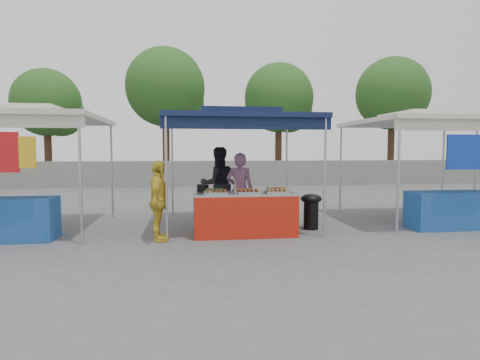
{
  "coord_description": "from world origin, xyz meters",
  "views": [
    {
      "loc": [
        -1.12,
        -7.89,
        1.68
      ],
      "look_at": [
        0.0,
        0.6,
        1.05
      ],
      "focal_mm": 30.0,
      "sensor_mm": 36.0,
      "label": 1
    }
  ],
  "objects": [
    {
      "name": "skewer_cup",
      "position": [
        -0.2,
        -0.21,
        0.9
      ],
      "size": [
        0.07,
        0.07,
        0.09
      ],
      "primitive_type": "cylinder",
      "color": "#AAAAB0",
      "rests_on": "vendor_table"
    },
    {
      "name": "vendor_woman",
      "position": [
        0.01,
        0.72,
        0.82
      ],
      "size": [
        0.68,
        0.55,
        1.63
      ],
      "primitive_type": "imported",
      "rotation": [
        0.0,
        0.0,
        2.85
      ],
      "color": "#7C4F72",
      "rests_on": "ground_plane"
    },
    {
      "name": "tree_3",
      "position": [
        10.11,
        12.89,
        4.6
      ],
      "size": [
        3.91,
        3.91,
        6.73
      ],
      "color": "#3A2416",
      "rests_on": "ground_plane"
    },
    {
      "name": "helper_man",
      "position": [
        -0.4,
        1.53,
        0.88
      ],
      "size": [
        0.97,
        0.83,
        1.76
      ],
      "primitive_type": "imported",
      "rotation": [
        0.0,
        0.0,
        3.34
      ],
      "color": "black",
      "rests_on": "ground_plane"
    },
    {
      "name": "main_canopy",
      "position": [
        0.0,
        0.97,
        2.37
      ],
      "size": [
        3.2,
        3.2,
        2.57
      ],
      "color": "#AAAAB0",
      "rests_on": "ground_plane"
    },
    {
      "name": "neighbor_stall_left",
      "position": [
        -4.5,
        0.57,
        1.6
      ],
      "size": [
        3.2,
        3.2,
        2.57
      ],
      "color": "#AAAAB0",
      "rests_on": "ground_plane"
    },
    {
      "name": "food_tray_fr",
      "position": [
        0.59,
        -0.34,
        0.88
      ],
      "size": [
        0.42,
        0.3,
        0.07
      ],
      "color": "#B5B5B9",
      "rests_on": "vendor_table"
    },
    {
      "name": "food_tray_br",
      "position": [
        0.66,
        -0.03,
        0.88
      ],
      "size": [
        0.42,
        0.3,
        0.07
      ],
      "color": "#B5B5B9",
      "rests_on": "vendor_table"
    },
    {
      "name": "ground_plane",
      "position": [
        0.0,
        0.0,
        0.0
      ],
      "size": [
        80.0,
        80.0,
        0.0
      ],
      "primitive_type": "plane",
      "color": "#515153"
    },
    {
      "name": "neighbor_stall_right",
      "position": [
        4.5,
        0.57,
        1.6
      ],
      "size": [
        3.2,
        3.2,
        2.57
      ],
      "color": "#AAAAB0",
      "rests_on": "ground_plane"
    },
    {
      "name": "food_tray_bm",
      "position": [
        -0.01,
        0.01,
        0.88
      ],
      "size": [
        0.42,
        0.3,
        0.07
      ],
      "color": "#B5B5B9",
      "rests_on": "vendor_table"
    },
    {
      "name": "back_wall",
      "position": [
        0.0,
        11.0,
        0.6
      ],
      "size": [
        40.0,
        0.25,
        1.2
      ],
      "primitive_type": "cube",
      "color": "slate",
      "rests_on": "ground_plane"
    },
    {
      "name": "tree_0",
      "position": [
        -7.87,
        13.35,
        3.91
      ],
      "size": [
        3.41,
        3.33,
        5.73
      ],
      "color": "#3A2416",
      "rests_on": "ground_plane"
    },
    {
      "name": "customer_person",
      "position": [
        -1.65,
        -0.41,
        0.75
      ],
      "size": [
        0.44,
        0.91,
        1.5
      ],
      "primitive_type": "imported",
      "rotation": [
        0.0,
        0.0,
        1.49
      ],
      "color": "gold",
      "rests_on": "ground_plane"
    },
    {
      "name": "food_tray_fl",
      "position": [
        -0.57,
        -0.34,
        0.88
      ],
      "size": [
        0.42,
        0.3,
        0.07
      ],
      "color": "#B5B5B9",
      "rests_on": "vendor_table"
    },
    {
      "name": "tree_2",
      "position": [
        3.93,
        13.43,
        4.35
      ],
      "size": [
        3.72,
        3.7,
        6.36
      ],
      "color": "#3A2416",
      "rests_on": "ground_plane"
    },
    {
      "name": "vendor_table",
      "position": [
        0.0,
        -0.1,
        0.43
      ],
      "size": [
        2.0,
        0.8,
        0.85
      ],
      "color": "#AF1D0F",
      "rests_on": "ground_plane"
    },
    {
      "name": "crate_stacked",
      "position": [
        0.44,
        0.68,
        0.46
      ],
      "size": [
        0.51,
        0.36,
        0.31
      ],
      "primitive_type": "cube",
      "color": "navy",
      "rests_on": "crate_right"
    },
    {
      "name": "wok_burner",
      "position": [
        1.5,
        0.33,
        0.45
      ],
      "size": [
        0.45,
        0.45,
        0.76
      ],
      "rotation": [
        0.0,
        0.0,
        -0.31
      ],
      "color": "black",
      "rests_on": "ground_plane"
    },
    {
      "name": "food_tray_bl",
      "position": [
        -0.59,
        -0.0,
        0.88
      ],
      "size": [
        0.42,
        0.3,
        0.07
      ],
      "color": "#B5B5B9",
      "rests_on": "vendor_table"
    },
    {
      "name": "food_tray_fm",
      "position": [
        0.04,
        -0.34,
        0.88
      ],
      "size": [
        0.42,
        0.3,
        0.07
      ],
      "color": "#B5B5B9",
      "rests_on": "vendor_table"
    },
    {
      "name": "cooking_pot",
      "position": [
        -0.81,
        0.27,
        0.92
      ],
      "size": [
        0.24,
        0.24,
        0.14
      ],
      "primitive_type": "cylinder",
      "color": "black",
      "rests_on": "vendor_table"
    },
    {
      "name": "crate_right",
      "position": [
        0.44,
        0.68,
        0.16
      ],
      "size": [
        0.52,
        0.36,
        0.31
      ],
      "primitive_type": "cube",
      "color": "navy",
      "rests_on": "ground_plane"
    },
    {
      "name": "tree_1",
      "position": [
        -2.05,
        13.34,
        4.76
      ],
      "size": [
        4.05,
        4.05,
        6.96
      ],
      "color": "#3A2416",
      "rests_on": "ground_plane"
    },
    {
      "name": "crate_left",
      "position": [
        -0.29,
        0.44,
        0.14
      ],
      "size": [
        0.48,
        0.34,
        0.29
      ],
      "primitive_type": "cube",
      "color": "navy",
      "rests_on": "ground_plane"
    }
  ]
}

